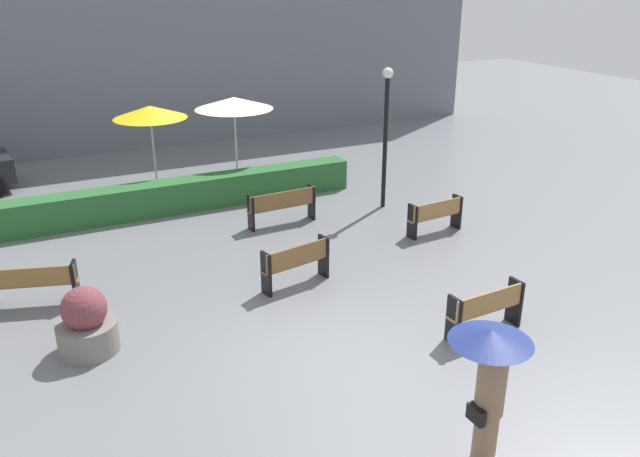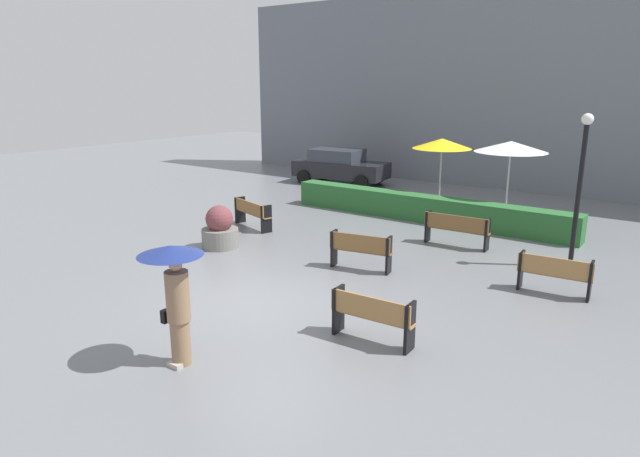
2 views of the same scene
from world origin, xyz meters
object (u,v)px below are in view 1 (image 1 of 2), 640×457
at_px(bench_near_right, 487,308).
at_px(lamp_post, 386,124).
at_px(pedestrian_with_umbrella, 490,375).
at_px(planter_pot, 86,324).
at_px(bench_back_row, 282,204).
at_px(bench_mid_center, 297,261).
at_px(patio_umbrella_yellow, 150,112).
at_px(bench_far_left, 30,282).
at_px(patio_umbrella_white, 234,103).
at_px(bench_far_right, 436,214).

height_order(bench_near_right, lamp_post, lamp_post).
height_order(pedestrian_with_umbrella, planter_pot, pedestrian_with_umbrella).
relative_size(bench_back_row, planter_pot, 1.55).
bearing_deg(planter_pot, bench_mid_center, 8.74).
xyz_separation_m(bench_near_right, planter_pot, (-6.46, 2.57, -0.01)).
distance_m(bench_mid_center, pedestrian_with_umbrella, 5.79).
distance_m(bench_mid_center, patio_umbrella_yellow, 7.61).
xyz_separation_m(pedestrian_with_umbrella, patio_umbrella_yellow, (-1.32, 13.01, 1.05)).
distance_m(bench_far_left, patio_umbrella_yellow, 7.16).
xyz_separation_m(pedestrian_with_umbrella, patio_umbrella_white, (1.12, 12.89, 1.11)).
bearing_deg(bench_near_right, bench_mid_center, 125.03).
height_order(bench_mid_center, patio_umbrella_yellow, patio_umbrella_yellow).
bearing_deg(bench_near_right, planter_pot, 158.30).
bearing_deg(bench_mid_center, pedestrian_with_umbrella, -89.06).
relative_size(lamp_post, patio_umbrella_yellow, 1.47).
bearing_deg(patio_umbrella_white, pedestrian_with_umbrella, -94.99).
bearing_deg(pedestrian_with_umbrella, patio_umbrella_yellow, 95.79).
height_order(bench_far_left, planter_pot, planter_pot).
xyz_separation_m(bench_far_right, patio_umbrella_white, (-3.05, 6.07, 1.95)).
bearing_deg(bench_far_right, lamp_post, 93.56).
relative_size(bench_mid_center, planter_pot, 1.32).
relative_size(bench_far_right, pedestrian_with_umbrella, 0.77).
bearing_deg(patio_umbrella_yellow, bench_far_left, -122.80).
distance_m(bench_far_right, lamp_post, 2.90).
height_order(bench_mid_center, patio_umbrella_white, patio_umbrella_white).
bearing_deg(planter_pot, patio_umbrella_yellow, 69.38).
relative_size(bench_near_right, lamp_post, 0.41).
xyz_separation_m(bench_mid_center, bench_back_row, (1.09, 3.31, -0.00)).
relative_size(bench_far_left, pedestrian_with_umbrella, 0.88).
height_order(bench_back_row, patio_umbrella_yellow, patio_umbrella_yellow).
bearing_deg(lamp_post, bench_far_left, -168.34).
bearing_deg(bench_mid_center, lamp_post, 39.01).
distance_m(bench_far_left, bench_back_row, 6.33).
bearing_deg(patio_umbrella_yellow, bench_back_row, -59.73).
relative_size(bench_far_left, planter_pot, 1.48).
relative_size(bench_mid_center, bench_far_right, 1.02).
bearing_deg(bench_back_row, bench_far_right, -34.89).
bearing_deg(bench_mid_center, patio_umbrella_white, 80.33).
xyz_separation_m(bench_back_row, lamp_post, (3.04, 0.04, 1.78)).
bearing_deg(bench_far_left, bench_near_right, -32.97).
distance_m(lamp_post, patio_umbrella_white, 4.80).
bearing_deg(bench_near_right, lamp_post, 74.07).
bearing_deg(bench_near_right, patio_umbrella_white, 95.71).
distance_m(bench_far_left, lamp_post, 9.47).
height_order(bench_far_left, bench_back_row, bench_back_row).
bearing_deg(bench_back_row, lamp_post, 0.74).
height_order(bench_far_left, bench_near_right, bench_near_right).
bearing_deg(bench_far_left, patio_umbrella_white, 42.59).
xyz_separation_m(bench_far_right, pedestrian_with_umbrella, (-4.17, -6.82, 0.84)).
height_order(bench_far_right, patio_umbrella_yellow, patio_umbrella_yellow).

